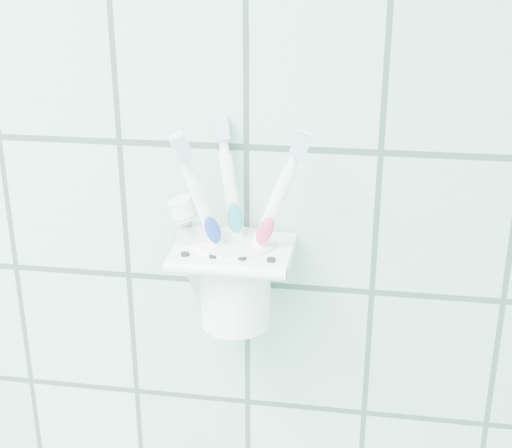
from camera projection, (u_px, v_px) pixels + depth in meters
The scene contains 6 objects.
holder_bracket at pixel (234, 253), 0.69m from camera, with size 0.11×0.10×0.04m.
cup at pixel (235, 279), 0.71m from camera, with size 0.08×0.08×0.09m.
toothbrush_pink at pixel (243, 222), 0.68m from camera, with size 0.06×0.04×0.20m.
toothbrush_blue at pixel (249, 225), 0.67m from camera, with size 0.05×0.06×0.20m.
toothbrush_orange at pixel (226, 223), 0.68m from camera, with size 0.07×0.02×0.20m.
toothpaste_tube at pixel (219, 246), 0.70m from camera, with size 0.06×0.03×0.14m.
Camera 1 is at (0.78, 0.53, 1.58)m, focal length 50.00 mm.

